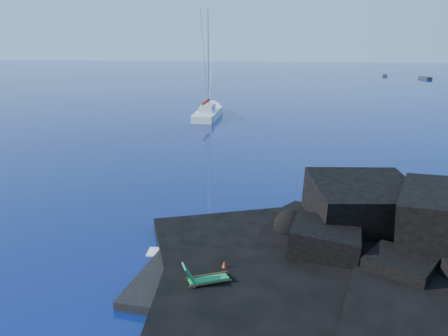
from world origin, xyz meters
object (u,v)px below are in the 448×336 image
Objects in this scene: deck_chair at (208,274)px; sunbather at (244,278)px; sailboat at (208,117)px; distant_boat_b at (425,79)px; marker_cone at (224,267)px; distant_boat_a at (385,76)px.

sunbather is (1.34, 0.67, -0.45)m from deck_chair.
distant_boat_b is at bearing 54.71° from sailboat.
sailboat is 81.66m from distant_boat_b.
marker_cone is at bearing 131.24° from sunbather.
deck_chair is at bearing -171.81° from sunbather.
sailboat is at bearing -105.74° from distant_boat_a.
distant_boat_a is (28.78, 116.08, -0.63)m from marker_cone.
distant_boat_b reaches higher than distant_boat_a.
marker_cone is 0.14× the size of distant_boat_a.
deck_chair is 1.32m from marker_cone.
distant_boat_a is (29.23, 117.28, -0.96)m from deck_chair.
distant_boat_b is (8.63, -8.37, 0.00)m from distant_boat_a.
deck_chair is at bearing -80.58° from sailboat.
distant_boat_a is at bearing 50.27° from deck_chair.
sunbather reaches higher than distant_boat_b.
distant_boat_b is (45.66, 67.70, 0.00)m from sailboat.
marker_cone is (0.45, 1.20, -0.34)m from deck_chair.
sailboat is 8.27× the size of sunbather.
distant_boat_b is (36.52, 108.24, -0.51)m from sunbather.
marker_cone is (8.24, -40.01, 0.63)m from sailboat.
sailboat is at bearing 74.97° from deck_chair.
sunbather reaches higher than distant_boat_a.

